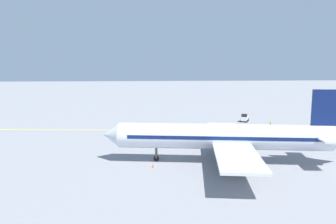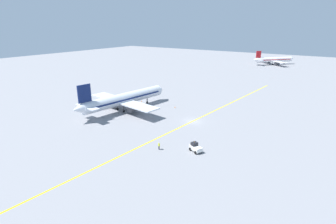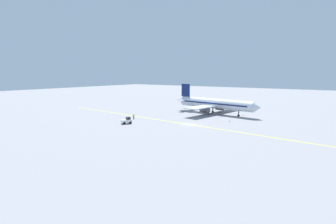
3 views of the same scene
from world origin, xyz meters
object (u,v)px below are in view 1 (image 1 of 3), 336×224
at_px(baggage_tug_white, 245,118).
at_px(traffic_cone_mid_apron, 153,165).
at_px(ground_crew_worker, 270,123).
at_px(airplane_at_gate, 226,137).
at_px(traffic_cone_near_nose, 148,142).

xyz_separation_m(baggage_tug_white, traffic_cone_mid_apron, (-34.17, 23.30, -0.63)).
xyz_separation_m(baggage_tug_white, ground_crew_worker, (-7.07, -3.70, 0.01)).
height_order(baggage_tug_white, traffic_cone_mid_apron, baggage_tug_white).
bearing_deg(traffic_cone_mid_apron, airplane_at_gate, -81.70).
relative_size(airplane_at_gate, traffic_cone_mid_apron, 64.54).
bearing_deg(ground_crew_worker, baggage_tug_white, 27.64).
bearing_deg(baggage_tug_white, traffic_cone_near_nose, 130.56).
bearing_deg(traffic_cone_near_nose, baggage_tug_white, -49.44).
relative_size(ground_crew_worker, traffic_cone_mid_apron, 3.05).
bearing_deg(airplane_at_gate, ground_crew_worker, -32.86).
xyz_separation_m(airplane_at_gate, ground_crew_worker, (25.57, -16.52, -2.80)).
height_order(airplane_at_gate, baggage_tug_white, airplane_at_gate).
relative_size(traffic_cone_near_nose, traffic_cone_mid_apron, 1.00).
distance_m(traffic_cone_near_nose, traffic_cone_mid_apron, 13.76).
distance_m(ground_crew_worker, traffic_cone_mid_apron, 38.27).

